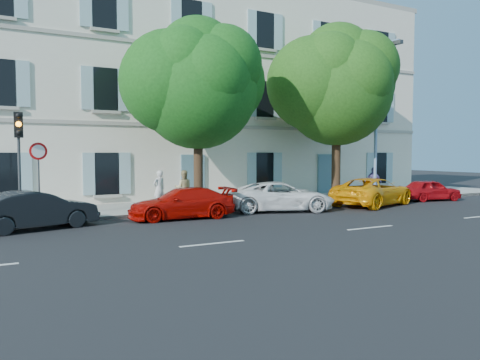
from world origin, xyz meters
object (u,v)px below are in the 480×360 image
car_dark_sedan (36,210)px  car_white_coupe (281,196)px  traffic_light (19,142)px  street_lamp (378,111)px  car_yellow_supercar (373,192)px  car_red_coupe (182,203)px  pedestrian_c (374,182)px  road_sign (39,164)px  car_red_hatchback (430,190)px  tree_left (198,90)px  pedestrian_b (183,188)px  pedestrian_a (159,189)px  tree_right (337,91)px

car_dark_sedan → car_white_coupe: bearing=-103.9°
car_white_coupe → traffic_light: traffic_light is taller
traffic_light → street_lamp: size_ratio=0.48×
street_lamp → car_yellow_supercar: bearing=-139.8°
car_red_coupe → traffic_light: (-5.67, 1.52, 2.36)m
traffic_light → car_dark_sedan: bearing=-76.8°
car_red_coupe → pedestrian_c: pedestrian_c is taller
traffic_light → pedestrian_c: bearing=3.1°
road_sign → car_red_hatchback: bearing=-4.7°
car_red_hatchback → tree_left: tree_left is taller
car_dark_sedan → pedestrian_b: 7.29m
car_white_coupe → car_yellow_supercar: (5.12, -0.34, 0.03)m
pedestrian_a → pedestrian_b: bearing=166.6°
car_dark_sedan → traffic_light: (-0.38, 1.63, 2.31)m
car_dark_sedan → car_yellow_supercar: 15.16m
traffic_light → pedestrian_b: size_ratio=2.39×
pedestrian_b → street_lamp: bearing=-169.8°
car_white_coupe → pedestrian_b: bearing=69.3°
car_white_coupe → tree_left: 5.93m
car_white_coupe → street_lamp: 8.09m
tree_right → pedestrian_a: bearing=175.3°
road_sign → car_dark_sedan: bearing=-98.5°
traffic_light → pedestrian_a: bearing=14.0°
car_red_coupe → road_sign: size_ratio=1.49×
car_red_hatchback → pedestrian_c: bearing=48.4°
car_yellow_supercar → traffic_light: traffic_light is taller
traffic_light → road_sign: traffic_light is taller
car_dark_sedan → pedestrian_c: pedestrian_c is taller
car_red_coupe → car_white_coupe: size_ratio=0.89×
car_red_coupe → car_yellow_supercar: (9.87, -0.18, 0.08)m
car_dark_sedan → tree_left: size_ratio=0.50×
traffic_light → road_sign: size_ratio=1.38×
pedestrian_b → pedestrian_a: bearing=25.6°
car_red_hatchback → tree_right: tree_right is taller
tree_left → car_red_hatchback: bearing=-6.7°
pedestrian_c → street_lamp: bearing=127.1°
car_dark_sedan → car_red_hatchback: car_dark_sedan is taller
car_dark_sedan → road_sign: size_ratio=1.41×
car_red_coupe → tree_left: 5.19m
road_sign → car_white_coupe: bearing=-9.2°
car_white_coupe → traffic_light: (-10.42, 1.37, 2.32)m
car_red_coupe → car_red_hatchback: car_red_coupe is taller
car_red_hatchback → street_lamp: 5.14m
street_lamp → traffic_light: bearing=179.2°
road_sign → pedestrian_a: (5.08, 1.22, -1.21)m
car_white_coupe → road_sign: bearing=100.0°
tree_left → pedestrian_c: size_ratio=4.92×
car_white_coupe → pedestrian_a: bearing=78.4°
road_sign → pedestrian_c: size_ratio=1.73×
pedestrian_b → car_red_coupe: bearing=87.5°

